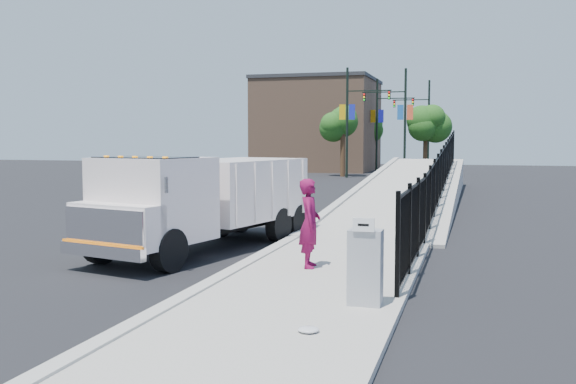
# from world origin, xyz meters

# --- Properties ---
(ground) EXTENTS (120.00, 120.00, 0.00)m
(ground) POSITION_xyz_m (0.00, 0.00, 0.00)
(ground) COLOR black
(ground) RESTS_ON ground
(sidewalk) EXTENTS (3.55, 12.00, 0.12)m
(sidewalk) POSITION_xyz_m (1.93, -2.00, 0.06)
(sidewalk) COLOR #9E998E
(sidewalk) RESTS_ON ground
(curb) EXTENTS (0.30, 12.00, 0.16)m
(curb) POSITION_xyz_m (0.00, -2.00, 0.08)
(curb) COLOR #ADAAA3
(curb) RESTS_ON ground
(ramp) EXTENTS (3.95, 24.06, 3.19)m
(ramp) POSITION_xyz_m (2.12, 16.00, 0.00)
(ramp) COLOR #9E998E
(ramp) RESTS_ON ground
(iron_fence) EXTENTS (0.10, 28.00, 1.80)m
(iron_fence) POSITION_xyz_m (3.55, 12.00, 0.90)
(iron_fence) COLOR black
(iron_fence) RESTS_ON ground
(truck) EXTENTS (3.88, 7.57, 2.48)m
(truck) POSITION_xyz_m (-1.86, 1.94, 1.39)
(truck) COLOR black
(truck) RESTS_ON ground
(worker) EXTENTS (0.58, 0.76, 1.90)m
(worker) POSITION_xyz_m (1.45, 0.09, 1.07)
(worker) COLOR maroon
(worker) RESTS_ON sidewalk
(utility_cabinet) EXTENTS (0.55, 0.40, 1.25)m
(utility_cabinet) POSITION_xyz_m (3.10, -2.65, 0.75)
(utility_cabinet) COLOR gray
(utility_cabinet) RESTS_ON sidewalk
(arrow_sign) EXTENTS (0.35, 0.04, 0.22)m
(arrow_sign) POSITION_xyz_m (3.10, -2.87, 1.48)
(arrow_sign) COLOR white
(arrow_sign) RESTS_ON utility_cabinet
(debris) EXTENTS (0.31, 0.31, 0.08)m
(debris) POSITION_xyz_m (2.58, -4.39, 0.16)
(debris) COLOR silver
(debris) RESTS_ON sidewalk
(light_pole_0) EXTENTS (3.77, 0.22, 8.00)m
(light_pole_0) POSITION_xyz_m (-3.94, 33.28, 4.36)
(light_pole_0) COLOR black
(light_pole_0) RESTS_ON ground
(light_pole_1) EXTENTS (3.78, 0.22, 8.00)m
(light_pole_1) POSITION_xyz_m (-0.54, 34.95, 4.36)
(light_pole_1) COLOR black
(light_pole_1) RESTS_ON ground
(light_pole_2) EXTENTS (3.77, 0.22, 8.00)m
(light_pole_2) POSITION_xyz_m (-3.14, 42.56, 4.36)
(light_pole_2) COLOR black
(light_pole_2) RESTS_ON ground
(light_pole_3) EXTENTS (3.78, 0.22, 8.00)m
(light_pole_3) POSITION_xyz_m (0.46, 45.14, 4.36)
(light_pole_3) COLOR black
(light_pole_3) RESTS_ON ground
(tree_0) EXTENTS (2.35, 2.35, 5.17)m
(tree_0) POSITION_xyz_m (-4.82, 34.60, 3.93)
(tree_0) COLOR #382314
(tree_0) RESTS_ON ground
(tree_1) EXTENTS (2.42, 2.42, 5.21)m
(tree_1) POSITION_xyz_m (0.86, 40.35, 3.93)
(tree_1) COLOR #382314
(tree_1) RESTS_ON ground
(tree_2) EXTENTS (2.70, 2.70, 5.35)m
(tree_2) POSITION_xyz_m (-4.86, 46.59, 3.95)
(tree_2) COLOR #382314
(tree_2) RESTS_ON ground
(building) EXTENTS (10.00, 10.00, 8.00)m
(building) POSITION_xyz_m (-9.00, 44.00, 4.00)
(building) COLOR #8C664C
(building) RESTS_ON ground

